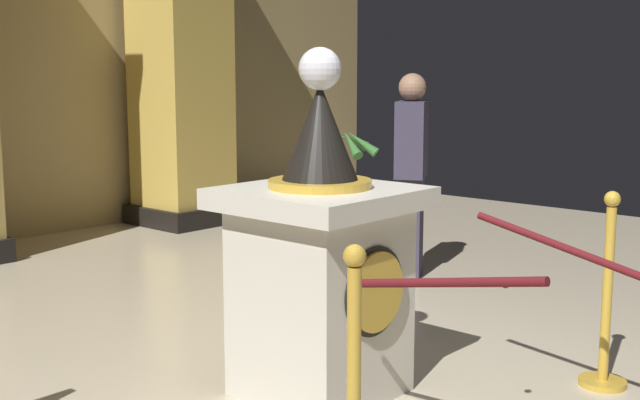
{
  "coord_description": "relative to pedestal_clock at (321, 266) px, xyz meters",
  "views": [
    {
      "loc": [
        -2.96,
        -2.23,
        1.58
      ],
      "look_at": [
        -0.05,
        0.35,
        0.97
      ],
      "focal_mm": 45.87,
      "sensor_mm": 36.0,
      "label": 1
    }
  ],
  "objects": [
    {
      "name": "pedestal_clock",
      "position": [
        0.0,
        0.0,
        0.0
      ],
      "size": [
        0.83,
        0.83,
        1.7
      ],
      "color": "silver",
      "rests_on": "ground_plane"
    },
    {
      "name": "stanchion_far",
      "position": [
        1.03,
        -1.02,
        -0.3
      ],
      "size": [
        0.24,
        0.24,
        1.0
      ],
      "color": "gold",
      "rests_on": "ground_plane"
    },
    {
      "name": "velvet_rope",
      "position": [
        0.11,
        -0.95,
        0.14
      ],
      "size": [
        1.03,
        1.0,
        0.22
      ],
      "color": "#591419"
    },
    {
      "name": "column_right",
      "position": [
        2.56,
        4.21,
        1.23
      ],
      "size": [
        0.96,
        0.96,
        3.78
      ],
      "color": "black",
      "rests_on": "ground_plane"
    },
    {
      "name": "potted_palm_right",
      "position": [
        3.05,
        2.39,
        -0.32
      ],
      "size": [
        0.68,
        0.64,
        1.09
      ],
      "color": "#4C3828",
      "rests_on": "ground_plane"
    },
    {
      "name": "bystander_guest",
      "position": [
        2.25,
        1.06,
        0.18
      ],
      "size": [
        0.42,
        0.36,
        1.58
      ],
      "color": "#383347",
      "rests_on": "ground_plane"
    }
  ]
}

